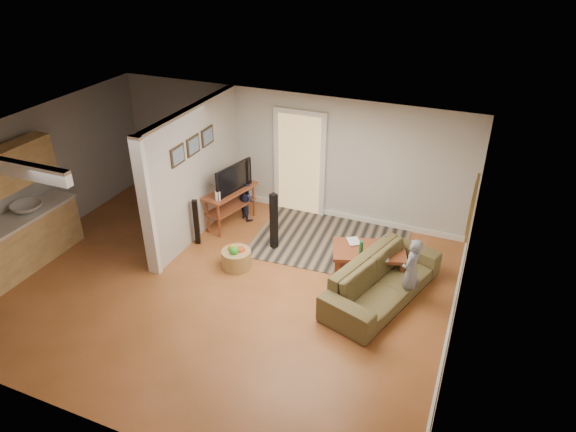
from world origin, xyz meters
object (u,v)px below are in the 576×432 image
object	(u,v)px
sofa	(381,297)
toddler	(247,218)
speaker_right	(274,222)
child	(407,299)
tv_console	(231,193)
toy_basket	(236,258)
speaker_left	(196,222)
coffee_table	(370,254)

from	to	relation	value
sofa	toddler	bearing A→B (deg)	82.51
speaker_right	child	bearing A→B (deg)	10.55
tv_console	speaker_right	bearing A→B (deg)	-9.33
toy_basket	toddler	bearing A→B (deg)	110.57
tv_console	toddler	world-z (taller)	tv_console
sofa	speaker_right	world-z (taller)	speaker_right
sofa	speaker_left	world-z (taller)	speaker_left
speaker_right	tv_console	bearing A→B (deg)	-179.40
sofa	tv_console	size ratio (longest dim) A/B	1.81
speaker_left	speaker_right	world-z (taller)	speaker_right
speaker_right	toy_basket	distance (m)	0.98
child	toddler	world-z (taller)	child
sofa	speaker_left	bearing A→B (deg)	103.45
tv_console	child	bearing A→B (deg)	-2.52
toy_basket	speaker_right	bearing A→B (deg)	66.81
speaker_right	child	size ratio (longest dim) A/B	0.99
speaker_right	child	xyz separation A→B (m)	(2.60, -0.60, -0.56)
tv_console	speaker_left	world-z (taller)	tv_console
speaker_right	toddler	world-z (taller)	speaker_right
coffee_table	toddler	distance (m)	2.97
toy_basket	tv_console	bearing A→B (deg)	120.89
toy_basket	sofa	bearing A→B (deg)	3.05
toddler	sofa	bearing A→B (deg)	-171.46
toy_basket	child	world-z (taller)	child
coffee_table	toy_basket	world-z (taller)	coffee_table
toddler	coffee_table	bearing A→B (deg)	-163.99
tv_console	child	size ratio (longest dim) A/B	1.13
tv_console	child	world-z (taller)	tv_console
speaker_right	toddler	distance (m)	1.39
coffee_table	speaker_left	distance (m)	3.25
toy_basket	child	bearing A→B (deg)	4.53
tv_console	child	distance (m)	3.95
child	toddler	distance (m)	3.85
sofa	toy_basket	distance (m)	2.57
coffee_table	toy_basket	xyz separation A→B (m)	(-2.19, -0.74, -0.18)
speaker_right	speaker_left	bearing A→B (deg)	-140.36
sofa	tv_console	world-z (taller)	tv_console
speaker_left	tv_console	bearing A→B (deg)	51.01
toy_basket	toddler	world-z (taller)	toy_basket
speaker_left	speaker_right	bearing A→B (deg)	-6.38
speaker_left	toy_basket	world-z (taller)	speaker_left
sofa	toy_basket	bearing A→B (deg)	111.06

